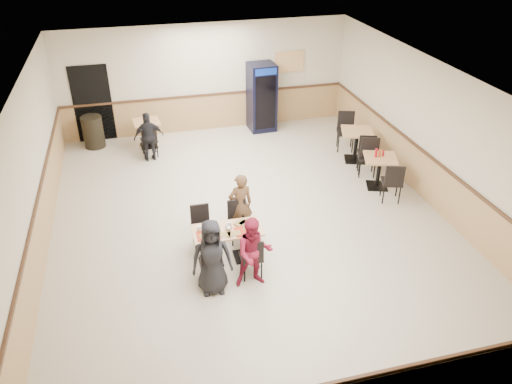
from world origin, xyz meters
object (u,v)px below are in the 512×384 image
object	(u,v)px
pepsi_cooler	(262,97)
trash_bin	(93,132)
diner_man_opposite	(241,205)
lone_diner	(149,137)
side_table_near	(379,167)
side_table_far	(356,141)
diner_woman_left	(212,257)
main_table	(228,240)
diner_woman_right	(254,253)
back_table	(147,130)

from	to	relation	value
pepsi_cooler	trash_bin	bearing A→B (deg)	177.69
pepsi_cooler	trash_bin	distance (m)	4.70
diner_man_opposite	lone_diner	size ratio (longest dim) A/B	1.05
lone_diner	side_table_near	distance (m)	5.68
side_table_near	side_table_far	xyz separation A→B (m)	(0.06, 1.39, 0.04)
diner_woman_left	diner_man_opposite	distance (m)	1.72
side_table_far	trash_bin	distance (m)	6.92
diner_woman_left	pepsi_cooler	world-z (taller)	pepsi_cooler
side_table_far	trash_bin	xyz separation A→B (m)	(-6.45, 2.51, -0.11)
diner_woman_left	diner_man_opposite	size ratio (longest dim) A/B	1.04
side_table_near	trash_bin	world-z (taller)	trash_bin
diner_woman_left	side_table_far	world-z (taller)	diner_woman_left
trash_bin	main_table	bearing A→B (deg)	-66.47
diner_woman_left	side_table_far	size ratio (longest dim) A/B	1.44
diner_woman_right	side_table_far	world-z (taller)	diner_woman_right
diner_woman_left	diner_man_opposite	xyz separation A→B (m)	(0.83, 1.51, -0.02)
lone_diner	diner_woman_right	bearing A→B (deg)	98.33
side_table_near	back_table	xyz separation A→B (m)	(-4.98, 3.56, -0.02)
main_table	side_table_near	xyz separation A→B (m)	(3.90, 1.79, 0.06)
main_table	diner_man_opposite	xyz separation A→B (m)	(0.42, 0.75, 0.22)
side_table_near	diner_woman_right	bearing A→B (deg)	-144.62
back_table	pepsi_cooler	size ratio (longest dim) A/B	0.38
main_table	lone_diner	size ratio (longest dim) A/B	0.99
side_table_near	diner_man_opposite	bearing A→B (deg)	-163.38
main_table	back_table	size ratio (longest dim) A/B	1.73
diner_woman_right	lone_diner	world-z (taller)	diner_woman_right
diner_woman_right	side_table_near	xyz separation A→B (m)	(3.60, 2.56, -0.15)
main_table	trash_bin	distance (m)	6.22
side_table_far	pepsi_cooler	bearing A→B (deg)	124.88
diner_woman_right	diner_man_opposite	distance (m)	1.52
main_table	side_table_far	world-z (taller)	side_table_far
diner_man_opposite	side_table_far	xyz separation A→B (m)	(3.55, 2.44, -0.13)
diner_man_opposite	lone_diner	distance (m)	4.06
side_table_far	back_table	bearing A→B (deg)	156.80
diner_woman_right	trash_bin	bearing A→B (deg)	117.31
main_table	diner_woman_right	size ratio (longest dim) A/B	0.96
side_table_near	trash_bin	xyz separation A→B (m)	(-6.38, 3.91, -0.08)
diner_woman_left	trash_bin	distance (m)	6.78
diner_woman_right	lone_diner	size ratio (longest dim) A/B	1.04
side_table_far	diner_man_opposite	bearing A→B (deg)	-145.53
lone_diner	side_table_far	size ratio (longest dim) A/B	1.32
diner_man_opposite	diner_woman_right	bearing A→B (deg)	80.32
side_table_far	back_table	xyz separation A→B (m)	(-5.04, 2.16, -0.06)
side_table_near	trash_bin	bearing A→B (deg)	148.54
side_table_far	pepsi_cooler	xyz separation A→B (m)	(-1.78, 2.55, 0.41)
diner_woman_left	trash_bin	world-z (taller)	diner_woman_left
diner_woman_right	pepsi_cooler	xyz separation A→B (m)	(1.88, 6.51, 0.30)
diner_woman_right	side_table_near	bearing A→B (deg)	39.41
diner_woman_right	side_table_far	distance (m)	5.39
lone_diner	trash_bin	size ratio (longest dim) A/B	1.49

